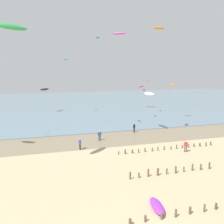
{
  "coord_description": "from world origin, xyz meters",
  "views": [
    {
      "loc": [
        -6.95,
        -11.79,
        11.99
      ],
      "look_at": [
        -0.54,
        12.6,
        6.99
      ],
      "focal_mm": 36.72,
      "sensor_mm": 36.0,
      "label": 1
    }
  ],
  "objects_px": {
    "kite_aloft_5": "(159,28)",
    "kite_aloft_6": "(141,87)",
    "kite_aloft_0": "(119,33)",
    "person_mid_beach": "(134,128)",
    "kite_aloft_1": "(98,37)",
    "kite_aloft_2": "(148,81)",
    "grounded_kite": "(157,206)",
    "kite_aloft_9": "(65,59)",
    "person_left_flank": "(100,135)",
    "kite_aloft_3": "(144,90)",
    "kite_aloft_7": "(173,85)",
    "kite_aloft_4": "(45,89)",
    "person_nearest_camera": "(80,144)",
    "kite_aloft_11": "(12,27)",
    "kite_aloft_8": "(149,94)",
    "person_by_waterline": "(186,146)"
  },
  "relations": [
    {
      "from": "kite_aloft_5",
      "to": "kite_aloft_6",
      "type": "height_order",
      "value": "kite_aloft_5"
    },
    {
      "from": "kite_aloft_0",
      "to": "person_mid_beach",
      "type": "bearing_deg",
      "value": -68.86
    },
    {
      "from": "kite_aloft_1",
      "to": "kite_aloft_2",
      "type": "height_order",
      "value": "kite_aloft_1"
    },
    {
      "from": "grounded_kite",
      "to": "kite_aloft_9",
      "type": "relative_size",
      "value": 1.41
    },
    {
      "from": "person_left_flank",
      "to": "kite_aloft_0",
      "type": "height_order",
      "value": "kite_aloft_0"
    },
    {
      "from": "kite_aloft_2",
      "to": "kite_aloft_5",
      "type": "relative_size",
      "value": 0.73
    },
    {
      "from": "person_mid_beach",
      "to": "kite_aloft_2",
      "type": "bearing_deg",
      "value": 59.06
    },
    {
      "from": "person_mid_beach",
      "to": "grounded_kite",
      "type": "height_order",
      "value": "person_mid_beach"
    },
    {
      "from": "kite_aloft_3",
      "to": "kite_aloft_7",
      "type": "bearing_deg",
      "value": 44.1
    },
    {
      "from": "kite_aloft_3",
      "to": "kite_aloft_4",
      "type": "bearing_deg",
      "value": -86.69
    },
    {
      "from": "person_nearest_camera",
      "to": "kite_aloft_0",
      "type": "distance_m",
      "value": 33.71
    },
    {
      "from": "grounded_kite",
      "to": "kite_aloft_6",
      "type": "height_order",
      "value": "kite_aloft_6"
    },
    {
      "from": "kite_aloft_0",
      "to": "kite_aloft_11",
      "type": "relative_size",
      "value": 1.01
    },
    {
      "from": "person_nearest_camera",
      "to": "kite_aloft_4",
      "type": "relative_size",
      "value": 0.52
    },
    {
      "from": "kite_aloft_4",
      "to": "kite_aloft_11",
      "type": "relative_size",
      "value": 0.96
    },
    {
      "from": "kite_aloft_8",
      "to": "kite_aloft_9",
      "type": "height_order",
      "value": "kite_aloft_9"
    },
    {
      "from": "person_nearest_camera",
      "to": "kite_aloft_2",
      "type": "bearing_deg",
      "value": 47.66
    },
    {
      "from": "kite_aloft_4",
      "to": "kite_aloft_9",
      "type": "relative_size",
      "value": 1.75
    },
    {
      "from": "person_mid_beach",
      "to": "kite_aloft_0",
      "type": "relative_size",
      "value": 0.5
    },
    {
      "from": "person_nearest_camera",
      "to": "kite_aloft_4",
      "type": "distance_m",
      "value": 30.5
    },
    {
      "from": "kite_aloft_0",
      "to": "kite_aloft_9",
      "type": "bearing_deg",
      "value": -158.83
    },
    {
      "from": "kite_aloft_4",
      "to": "kite_aloft_8",
      "type": "xyz_separation_m",
      "value": [
        19.06,
        -22.93,
        0.86
      ]
    },
    {
      "from": "person_mid_beach",
      "to": "kite_aloft_5",
      "type": "height_order",
      "value": "kite_aloft_5"
    },
    {
      "from": "kite_aloft_5",
      "to": "kite_aloft_8",
      "type": "distance_m",
      "value": 13.31
    },
    {
      "from": "kite_aloft_6",
      "to": "kite_aloft_7",
      "type": "height_order",
      "value": "kite_aloft_7"
    },
    {
      "from": "person_nearest_camera",
      "to": "kite_aloft_6",
      "type": "height_order",
      "value": "kite_aloft_6"
    },
    {
      "from": "person_nearest_camera",
      "to": "person_left_flank",
      "type": "distance_m",
      "value": 4.95
    },
    {
      "from": "grounded_kite",
      "to": "person_mid_beach",
      "type": "bearing_deg",
      "value": 170.88
    },
    {
      "from": "kite_aloft_2",
      "to": "kite_aloft_7",
      "type": "relative_size",
      "value": 0.8
    },
    {
      "from": "person_nearest_camera",
      "to": "person_mid_beach",
      "type": "xyz_separation_m",
      "value": [
        10.82,
        6.5,
        0.0
      ]
    },
    {
      "from": "person_by_waterline",
      "to": "person_nearest_camera",
      "type": "bearing_deg",
      "value": 161.69
    },
    {
      "from": "person_by_waterline",
      "to": "person_left_flank",
      "type": "bearing_deg",
      "value": 143.08
    },
    {
      "from": "person_left_flank",
      "to": "grounded_kite",
      "type": "xyz_separation_m",
      "value": [
        1.01,
        -19.4,
        -0.65
      ]
    },
    {
      "from": "person_nearest_camera",
      "to": "grounded_kite",
      "type": "height_order",
      "value": "person_nearest_camera"
    },
    {
      "from": "kite_aloft_5",
      "to": "kite_aloft_4",
      "type": "bearing_deg",
      "value": 135.36
    },
    {
      "from": "kite_aloft_8",
      "to": "kite_aloft_9",
      "type": "xyz_separation_m",
      "value": [
        -13.71,
        19.53,
        6.62
      ]
    },
    {
      "from": "kite_aloft_0",
      "to": "person_left_flank",
      "type": "bearing_deg",
      "value": -85.8
    },
    {
      "from": "kite_aloft_4",
      "to": "kite_aloft_6",
      "type": "distance_m",
      "value": 26.45
    },
    {
      "from": "grounded_kite",
      "to": "kite_aloft_5",
      "type": "height_order",
      "value": "kite_aloft_5"
    },
    {
      "from": "kite_aloft_1",
      "to": "kite_aloft_9",
      "type": "bearing_deg",
      "value": -157.82
    },
    {
      "from": "person_left_flank",
      "to": "kite_aloft_3",
      "type": "xyz_separation_m",
      "value": [
        12.84,
        12.59,
        5.95
      ]
    },
    {
      "from": "kite_aloft_2",
      "to": "kite_aloft_8",
      "type": "distance_m",
      "value": 17.01
    },
    {
      "from": "person_left_flank",
      "to": "kite_aloft_6",
      "type": "distance_m",
      "value": 31.35
    },
    {
      "from": "kite_aloft_5",
      "to": "kite_aloft_6",
      "type": "xyz_separation_m",
      "value": [
        3.96,
        18.24,
        -12.92
      ]
    },
    {
      "from": "kite_aloft_1",
      "to": "kite_aloft_7",
      "type": "xyz_separation_m",
      "value": [
        13.38,
        -3.19,
        -8.41
      ]
    },
    {
      "from": "kite_aloft_8",
      "to": "kite_aloft_9",
      "type": "bearing_deg",
      "value": -153.72
    },
    {
      "from": "kite_aloft_4",
      "to": "person_mid_beach",
      "type": "bearing_deg",
      "value": -107.37
    },
    {
      "from": "person_nearest_camera",
      "to": "kite_aloft_5",
      "type": "height_order",
      "value": "kite_aloft_5"
    },
    {
      "from": "grounded_kite",
      "to": "person_left_flank",
      "type": "bearing_deg",
      "value": -170.81
    },
    {
      "from": "kite_aloft_7",
      "to": "kite_aloft_11",
      "type": "distance_m",
      "value": 28.93
    }
  ]
}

